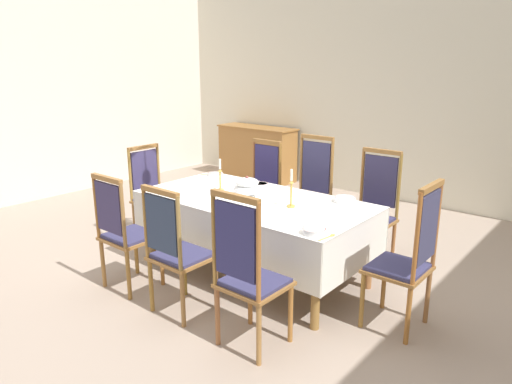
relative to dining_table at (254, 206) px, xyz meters
The scene contains 23 objects.
ground 0.72m from the dining_table, 90.00° to the right, with size 8.20×6.89×0.04m, color #A28F7F.
back_wall 3.48m from the dining_table, 90.00° to the left, with size 8.20×0.08×3.37m, color beige.
left_wall 4.26m from the dining_table, behind, with size 0.08×6.89×3.37m, color beige.
dining_table is the anchor object (origin of this frame).
tablecloth 0.04m from the dining_table, 90.00° to the right, with size 2.17×1.10×0.43m.
chair_south_a 1.18m from the dining_table, 126.28° to the right, with size 0.44×0.42×1.06m.
chair_north_a 1.18m from the dining_table, 126.21° to the left, with size 0.44×0.42×1.10m.
chair_south_b 0.95m from the dining_table, 90.44° to the right, with size 0.44×0.42×1.07m.
chair_north_b 0.95m from the dining_table, 90.44° to the left, with size 0.44×0.42×1.22m.
chair_south_c 1.21m from the dining_table, 52.04° to the right, with size 0.44×0.42×1.16m.
chair_north_c 1.21m from the dining_table, 52.02° to the left, with size 0.44×0.42×1.15m.
chair_head_west 1.48m from the dining_table, behind, with size 0.42×0.44×1.07m.
chair_head_east 1.49m from the dining_table, ahead, with size 0.42×0.44×1.16m.
soup_tureen 0.19m from the dining_table, behind, with size 0.25×0.25×0.20m.
candlestick_west 0.47m from the dining_table, behind, with size 0.07×0.07×0.32m.
candlestick_east 0.47m from the dining_table, ahead, with size 0.07×0.07×0.34m.
bowl_near_left 1.03m from the dining_table, 24.55° to the right, with size 0.18×0.18×0.04m.
bowl_near_right 1.01m from the dining_table, 154.83° to the left, with size 0.17×0.17×0.03m.
bowl_far_left 0.43m from the dining_table, 120.31° to the left, with size 0.16×0.16×0.04m.
bowl_far_right 0.84m from the dining_table, 31.48° to the left, with size 0.19×0.19×0.05m.
spoon_primary 1.13m from the dining_table, 20.73° to the right, with size 0.04×0.18×0.01m.
spoon_secondary 1.12m from the dining_table, 156.03° to the left, with size 0.05×0.18×0.01m.
sideboard 3.89m from the dining_table, 129.03° to the left, with size 1.44×0.48×0.90m.
Camera 1 is at (2.67, -3.04, 1.97)m, focal length 33.05 mm.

